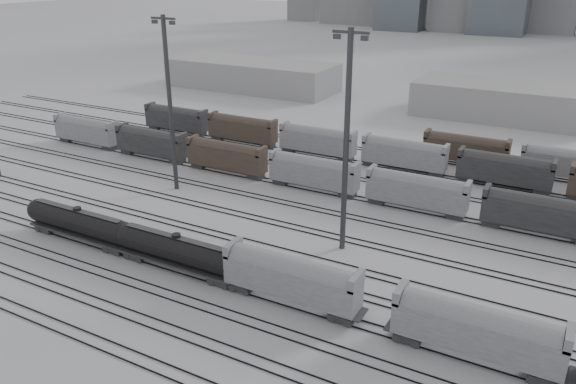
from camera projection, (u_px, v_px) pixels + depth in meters
The scene contains 12 objects.
ground at pixel (260, 300), 61.84m from camera, with size 900.00×900.00×0.00m, color silver.
tracks at pixel (326, 236), 76.05m from camera, with size 220.00×71.50×0.16m.
tank_car_a at pixel (79, 222), 74.16m from camera, with size 18.54×3.09×4.58m.
tank_car_b at pixel (177, 250), 66.93m from camera, with size 18.61×3.10×4.60m.
hopper_car_a at pixel (291, 276), 59.85m from camera, with size 15.51×3.08×5.55m.
hopper_car_b at pixel (477, 329), 51.34m from camera, with size 15.52×3.08×5.55m.
light_mast_b at pixel (170, 101), 86.80m from camera, with size 4.39×0.70×27.45m.
light_mast_c at pixel (346, 139), 67.54m from camera, with size 4.45×0.71×27.80m.
bg_string_near at pixel (417, 193), 83.29m from camera, with size 151.00×3.00×5.60m.
bg_string_mid at pixel (505, 171), 91.91m from camera, with size 151.00×3.00×5.60m.
warehouse_left at pixel (251, 75), 164.04m from camera, with size 50.00×18.00×8.00m, color gray.
warehouse_mid at pixel (502, 101), 133.22m from camera, with size 40.00×18.00×8.00m, color gray.
Camera 1 is at (27.83, -44.85, 34.50)m, focal length 35.00 mm.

